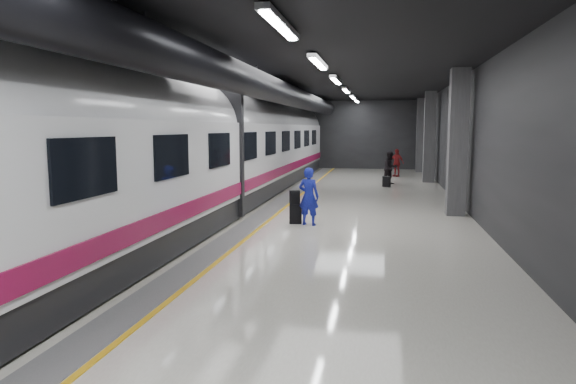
{
  "coord_description": "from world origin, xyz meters",
  "views": [
    {
      "loc": [
        2.31,
        -14.52,
        2.7
      ],
      "look_at": [
        0.13,
        -2.77,
        1.21
      ],
      "focal_mm": 32.0,
      "sensor_mm": 36.0,
      "label": 1
    }
  ],
  "objects": [
    {
      "name": "train",
      "position": [
        -3.25,
        -0.0,
        2.07
      ],
      "size": [
        3.05,
        38.0,
        4.05
      ],
      "color": "black",
      "rests_on": "ground"
    },
    {
      "name": "shoulder_bag",
      "position": [
        -0.13,
        -0.37,
        0.76
      ],
      "size": [
        0.32,
        0.24,
        0.38
      ],
      "primitive_type": "cube",
      "rotation": [
        0.0,
        0.0,
        0.34
      ],
      "color": "black",
      "rests_on": "suitcase_main"
    },
    {
      "name": "traveler_main",
      "position": [
        0.29,
        -0.51,
        0.81
      ],
      "size": [
        0.66,
        0.51,
        1.62
      ],
      "primitive_type": "imported",
      "rotation": [
        0.0,
        0.0,
        2.91
      ],
      "color": "#1C2FD6",
      "rests_on": "ground"
    },
    {
      "name": "suitcase_main",
      "position": [
        -0.1,
        -0.36,
        0.28
      ],
      "size": [
        0.37,
        0.27,
        0.57
      ],
      "primitive_type": "cube",
      "rotation": [
        0.0,
        0.0,
        0.14
      ],
      "color": "black",
      "rests_on": "ground"
    },
    {
      "name": "traveler_far_b",
      "position": [
        3.04,
        14.72,
        0.77
      ],
      "size": [
        0.96,
        0.81,
        1.54
      ],
      "primitive_type": "imported",
      "rotation": [
        0.0,
        0.0,
        -0.58
      ],
      "color": "maroon",
      "rests_on": "ground"
    },
    {
      "name": "traveler_far_a",
      "position": [
        2.65,
        10.6,
        0.79
      ],
      "size": [
        0.98,
        0.93,
        1.59
      ],
      "primitive_type": "imported",
      "rotation": [
        0.0,
        0.0,
        0.59
      ],
      "color": "black",
      "rests_on": "ground"
    },
    {
      "name": "suitcase_far",
      "position": [
        2.48,
        9.43,
        0.24
      ],
      "size": [
        0.38,
        0.31,
        0.49
      ],
      "primitive_type": "cube",
      "rotation": [
        0.0,
        0.0,
        -0.33
      ],
      "color": "black",
      "rests_on": "ground"
    },
    {
      "name": "ground",
      "position": [
        0.0,
        0.0,
        0.0
      ],
      "size": [
        40.0,
        40.0,
        0.0
      ],
      "primitive_type": "plane",
      "color": "silver",
      "rests_on": "ground"
    },
    {
      "name": "platform_hall",
      "position": [
        -0.29,
        0.96,
        3.54
      ],
      "size": [
        10.02,
        40.02,
        4.51
      ],
      "color": "black",
      "rests_on": "ground"
    }
  ]
}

